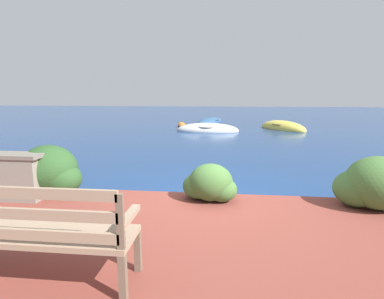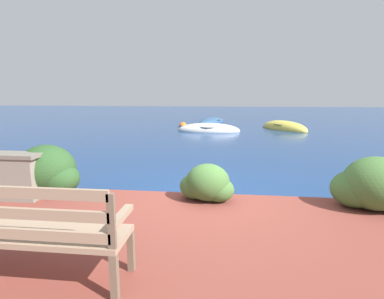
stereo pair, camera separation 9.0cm
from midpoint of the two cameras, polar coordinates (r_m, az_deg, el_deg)
ground_plane at (r=5.15m, az=2.11°, el=-10.59°), size 80.00×80.00×0.00m
park_bench at (r=2.96m, az=-27.45°, el=-13.63°), size 1.58×0.48×0.93m
hedge_clump_far_left at (r=5.56m, az=-26.14°, el=-3.92°), size 1.19×0.86×0.81m
hedge_clump_left at (r=4.69m, az=2.88°, el=-6.68°), size 0.85×0.61×0.58m
hedge_clump_centre at (r=5.06m, az=31.26°, el=-5.98°), size 1.13×0.82×0.77m
rowboat_nearest at (r=15.05m, az=2.82°, el=3.71°), size 3.19×1.48×0.74m
rowboat_mid at (r=16.55m, az=16.73°, el=3.92°), size 2.60×3.15×0.82m
rowboat_far at (r=19.44m, az=3.28°, el=5.23°), size 2.13×3.47×0.62m
mooring_buoy at (r=16.87m, az=-2.14°, el=4.50°), size 0.49×0.49×0.44m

